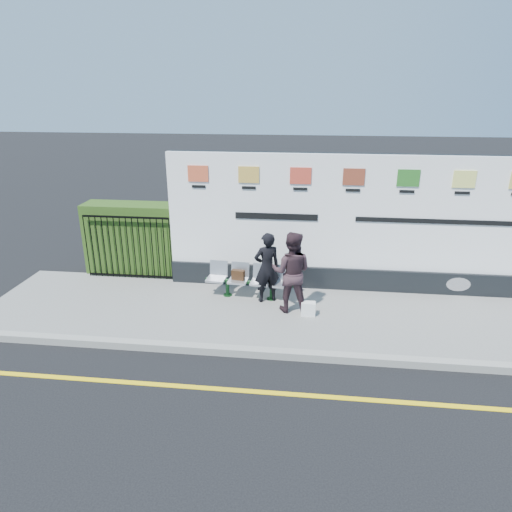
{
  "coord_description": "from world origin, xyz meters",
  "views": [
    {
      "loc": [
        -0.43,
        -5.82,
        4.43
      ],
      "look_at": [
        -1.41,
        2.65,
        1.25
      ],
      "focal_mm": 32.0,
      "sensor_mm": 36.0,
      "label": 1
    }
  ],
  "objects_px": {
    "billboard": "(349,233)",
    "woman_right": "(291,272)",
    "woman_left": "(267,268)",
    "bench": "(249,289)"
  },
  "relations": [
    {
      "from": "bench",
      "to": "billboard",
      "type": "bearing_deg",
      "value": 24.28
    },
    {
      "from": "woman_left",
      "to": "billboard",
      "type": "bearing_deg",
      "value": -176.75
    },
    {
      "from": "bench",
      "to": "woman_left",
      "type": "xyz_separation_m",
      "value": [
        0.39,
        -0.12,
        0.56
      ]
    },
    {
      "from": "billboard",
      "to": "woman_right",
      "type": "bearing_deg",
      "value": -133.84
    },
    {
      "from": "bench",
      "to": "woman_right",
      "type": "distance_m",
      "value": 1.22
    },
    {
      "from": "billboard",
      "to": "woman_right",
      "type": "xyz_separation_m",
      "value": [
        -1.2,
        -1.25,
        -0.46
      ]
    },
    {
      "from": "woman_left",
      "to": "woman_right",
      "type": "distance_m",
      "value": 0.65
    },
    {
      "from": "woman_left",
      "to": "woman_right",
      "type": "bearing_deg",
      "value": 121.09
    },
    {
      "from": "billboard",
      "to": "woman_right",
      "type": "distance_m",
      "value": 1.79
    },
    {
      "from": "billboard",
      "to": "bench",
      "type": "height_order",
      "value": "billboard"
    }
  ]
}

